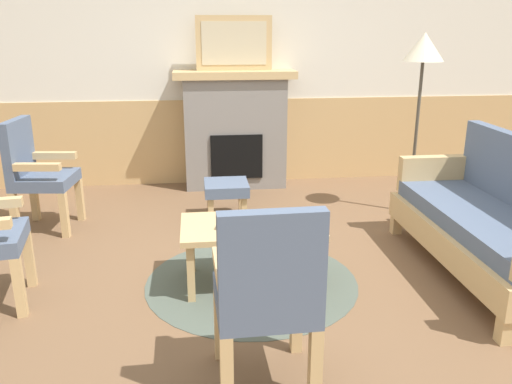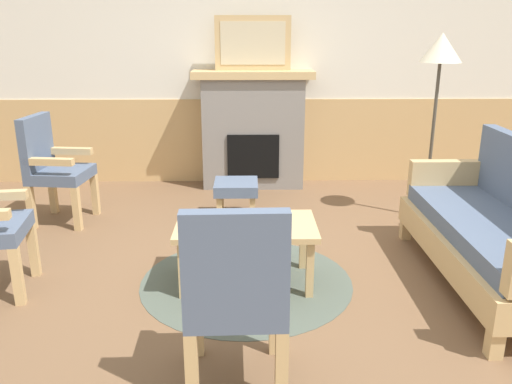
# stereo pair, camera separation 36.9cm
# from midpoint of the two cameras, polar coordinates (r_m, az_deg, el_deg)

# --- Properties ---
(ground_plane) EXTENTS (14.00, 14.00, 0.00)m
(ground_plane) POSITION_cam_midpoint_polar(r_m,az_deg,el_deg) (3.79, -2.21, -9.60)
(ground_plane) COLOR brown
(wall_back) EXTENTS (7.20, 0.14, 2.70)m
(wall_back) POSITION_cam_midpoint_polar(r_m,az_deg,el_deg) (5.98, -4.37, 13.50)
(wall_back) COLOR silver
(wall_back) RESTS_ON ground_plane
(fireplace) EXTENTS (1.30, 0.44, 1.28)m
(fireplace) POSITION_cam_midpoint_polar(r_m,az_deg,el_deg) (5.82, -4.12, 6.85)
(fireplace) COLOR gray
(fireplace) RESTS_ON ground_plane
(framed_picture) EXTENTS (0.80, 0.04, 0.56)m
(framed_picture) POSITION_cam_midpoint_polar(r_m,az_deg,el_deg) (5.72, -4.32, 15.82)
(framed_picture) COLOR tan
(framed_picture) RESTS_ON fireplace
(couch) EXTENTS (0.70, 1.80, 0.98)m
(couch) POSITION_cam_midpoint_polar(r_m,az_deg,el_deg) (4.00, 21.80, -3.19)
(couch) COLOR tan
(couch) RESTS_ON ground_plane
(coffee_table) EXTENTS (0.96, 0.56, 0.44)m
(coffee_table) POSITION_cam_midpoint_polar(r_m,az_deg,el_deg) (3.61, -3.43, -4.34)
(coffee_table) COLOR tan
(coffee_table) RESTS_ON ground_plane
(round_rug) EXTENTS (1.49, 1.49, 0.01)m
(round_rug) POSITION_cam_midpoint_polar(r_m,az_deg,el_deg) (3.77, -3.33, -9.74)
(round_rug) COLOR #4C564C
(round_rug) RESTS_ON ground_plane
(book_on_table) EXTENTS (0.26, 0.21, 0.03)m
(book_on_table) POSITION_cam_midpoint_polar(r_m,az_deg,el_deg) (3.55, -5.30, -3.58)
(book_on_table) COLOR navy
(book_on_table) RESTS_ON coffee_table
(footstool) EXTENTS (0.40, 0.40, 0.36)m
(footstool) POSITION_cam_midpoint_polar(r_m,az_deg,el_deg) (4.86, -5.42, 0.18)
(footstool) COLOR tan
(footstool) RESTS_ON ground_plane
(armchair_near_fireplace) EXTENTS (0.53, 0.53, 0.98)m
(armchair_near_fireplace) POSITION_cam_midpoint_polar(r_m,az_deg,el_deg) (5.00, -24.79, 2.16)
(armchair_near_fireplace) COLOR tan
(armchair_near_fireplace) RESTS_ON ground_plane
(armchair_front_left) EXTENTS (0.49, 0.49, 0.98)m
(armchair_front_left) POSITION_cam_midpoint_polar(r_m,az_deg,el_deg) (2.52, -3.03, -10.69)
(armchair_front_left) COLOR tan
(armchair_front_left) RESTS_ON ground_plane
(floor_lamp_by_couch) EXTENTS (0.36, 0.36, 1.68)m
(floor_lamp_by_couch) POSITION_cam_midpoint_polar(r_m,az_deg,el_deg) (5.01, 15.66, 13.75)
(floor_lamp_by_couch) COLOR #332D28
(floor_lamp_by_couch) RESTS_ON ground_plane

